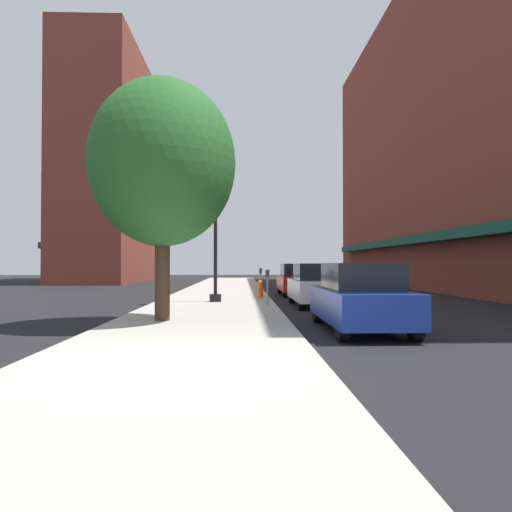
# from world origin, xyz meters

# --- Properties ---
(ground_plane) EXTENTS (90.00, 90.00, 0.00)m
(ground_plane) POSITION_xyz_m (4.00, 18.00, 0.00)
(ground_plane) COLOR black
(sidewalk_slab) EXTENTS (4.80, 50.00, 0.12)m
(sidewalk_slab) POSITION_xyz_m (0.00, 19.00, 0.06)
(sidewalk_slab) COLOR #A8A399
(sidewalk_slab) RESTS_ON ground
(building_right_brick) EXTENTS (6.80, 40.00, 20.80)m
(building_right_brick) POSITION_xyz_m (14.99, 22.00, 10.38)
(building_right_brick) COLOR brown
(building_right_brick) RESTS_ON ground
(building_far_background) EXTENTS (6.80, 18.00, 20.79)m
(building_far_background) POSITION_xyz_m (-11.01, 37.00, 10.37)
(building_far_background) COLOR brown
(building_far_background) RESTS_ON ground
(lamppost) EXTENTS (0.48, 0.48, 5.90)m
(lamppost) POSITION_xyz_m (0.05, 11.42, 3.20)
(lamppost) COLOR black
(lamppost) RESTS_ON sidewalk_slab
(fire_hydrant) EXTENTS (0.33, 0.26, 0.79)m
(fire_hydrant) POSITION_xyz_m (1.95, 13.65, 0.52)
(fire_hydrant) COLOR #E05614
(fire_hydrant) RESTS_ON sidewalk_slab
(parking_meter_near) EXTENTS (0.14, 0.09, 1.31)m
(parking_meter_near) POSITION_xyz_m (2.05, 9.58, 0.95)
(parking_meter_near) COLOR slate
(parking_meter_near) RESTS_ON sidewalk_slab
(parking_meter_far) EXTENTS (0.14, 0.09, 1.31)m
(parking_meter_far) POSITION_xyz_m (2.05, 15.61, 0.95)
(parking_meter_far) COLOR slate
(parking_meter_far) RESTS_ON sidewalk_slab
(tree_near) EXTENTS (3.94, 3.94, 6.52)m
(tree_near) POSITION_xyz_m (-1.03, 5.24, 4.36)
(tree_near) COLOR #422D1E
(tree_near) RESTS_ON sidewalk_slab
(car_blue) EXTENTS (1.80, 4.30, 1.66)m
(car_blue) POSITION_xyz_m (4.00, 3.96, 0.81)
(car_blue) COLOR black
(car_blue) RESTS_ON ground
(car_white) EXTENTS (1.80, 4.30, 1.66)m
(car_white) POSITION_xyz_m (4.00, 10.62, 0.81)
(car_white) COLOR black
(car_white) RESTS_ON ground
(car_red) EXTENTS (1.80, 4.30, 1.66)m
(car_red) POSITION_xyz_m (4.00, 16.78, 0.81)
(car_red) COLOR black
(car_red) RESTS_ON ground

